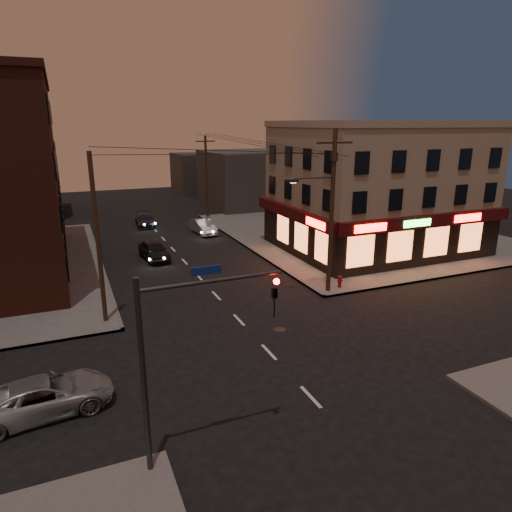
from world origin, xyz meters
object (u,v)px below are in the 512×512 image
sedan_near (154,250)px  sedan_far (145,220)px  suv_cross (45,396)px  sedan_mid (203,227)px  fire_hydrant (340,281)px

sedan_near → sedan_far: sedan_near is taller
suv_cross → sedan_near: bearing=-28.7°
sedan_mid → sedan_near: bearing=-137.0°
sedan_mid → fire_hydrant: sedan_mid is taller
sedan_far → fire_hydrant: 25.71m
sedan_mid → fire_hydrant: (3.72, -18.59, -0.13)m
suv_cross → sedan_near: size_ratio=1.13×
suv_cross → sedan_near: sedan_near is taller
suv_cross → sedan_far: suv_cross is taller
sedan_mid → sedan_far: (-4.68, 5.71, -0.07)m
sedan_far → suv_cross: bearing=-102.5°
suv_cross → fire_hydrant: size_ratio=6.24×
sedan_near → fire_hydrant: bearing=-55.0°
sedan_far → sedan_mid: bearing=-47.1°
suv_cross → sedan_far: 32.55m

